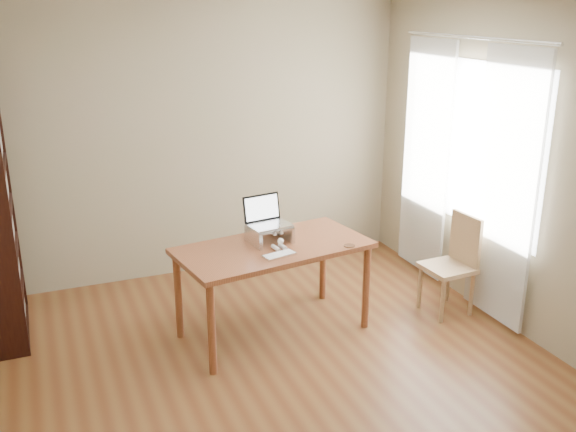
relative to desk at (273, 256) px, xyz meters
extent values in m
cube|color=brown|center=(-0.16, -0.76, -0.67)|extent=(4.00, 4.50, 0.02)
cube|color=gray|center=(-0.16, 1.50, 0.64)|extent=(4.00, 0.02, 2.60)
cube|color=gray|center=(-0.16, -3.02, 0.64)|extent=(4.00, 0.02, 2.60)
cube|color=gray|center=(1.85, -0.76, 0.64)|extent=(0.02, 4.50, 2.60)
cube|color=white|center=(1.82, 0.04, 0.74)|extent=(0.01, 1.80, 1.40)
cube|color=black|center=(-2.00, 0.79, -0.63)|extent=(0.30, 0.84, 0.02)
cube|color=black|center=(-1.97, 0.79, -0.46)|extent=(0.20, 0.78, 0.28)
cube|color=black|center=(-2.00, 0.79, -0.29)|extent=(0.30, 0.84, 0.03)
cube|color=black|center=(-1.97, 0.79, -0.12)|extent=(0.20, 0.78, 0.28)
cube|color=white|center=(1.76, -0.51, 0.49)|extent=(0.03, 0.70, 2.20)
cube|color=white|center=(1.76, 0.59, 0.49)|extent=(0.03, 0.70, 2.20)
cylinder|color=silver|center=(1.76, 0.04, 1.62)|extent=(0.03, 1.90, 0.03)
cube|color=brown|center=(0.00, 0.00, 0.07)|extent=(1.59, 0.96, 0.04)
cylinder|color=brown|center=(-0.69, 0.31, -0.30)|extent=(0.06, 0.06, 0.71)
cylinder|color=brown|center=(0.69, 0.31, -0.30)|extent=(0.06, 0.06, 0.71)
cylinder|color=brown|center=(-0.69, -0.31, -0.30)|extent=(0.06, 0.06, 0.71)
cylinder|color=brown|center=(0.69, -0.31, -0.30)|extent=(0.06, 0.06, 0.71)
cube|color=silver|center=(-0.15, 0.08, 0.15)|extent=(0.03, 0.25, 0.12)
cube|color=silver|center=(0.15, 0.08, 0.15)|extent=(0.03, 0.25, 0.12)
cube|color=silver|center=(0.00, 0.08, 0.22)|extent=(0.32, 0.25, 0.01)
cube|color=silver|center=(0.00, 0.08, 0.23)|extent=(0.35, 0.27, 0.02)
cube|color=black|center=(0.00, 0.21, 0.34)|extent=(0.32, 0.09, 0.21)
cube|color=white|center=(0.00, 0.20, 0.34)|extent=(0.29, 0.08, 0.18)
cube|color=silver|center=(-0.04, -0.22, 0.10)|extent=(0.27, 0.16, 0.02)
cube|color=white|center=(-0.04, -0.22, 0.11)|extent=(0.25, 0.14, 0.00)
cylinder|color=#52331C|center=(0.54, -0.24, 0.09)|extent=(0.09, 0.09, 0.01)
ellipsoid|color=#4C443C|center=(0.00, 0.11, 0.16)|extent=(0.18, 0.41, 0.14)
ellipsoid|color=#4C443C|center=(0.00, 0.22, 0.15)|extent=(0.16, 0.17, 0.13)
ellipsoid|color=#4C443C|center=(0.00, -0.08, 0.18)|extent=(0.11, 0.10, 0.10)
ellipsoid|color=white|center=(0.00, -0.04, 0.14)|extent=(0.10, 0.10, 0.09)
sphere|color=white|center=(0.00, -0.12, 0.16)|extent=(0.05, 0.05, 0.05)
cone|color=#4C443C|center=(-0.03, -0.08, 0.23)|extent=(0.03, 0.04, 0.04)
cone|color=#4C443C|center=(0.02, -0.08, 0.23)|extent=(0.03, 0.04, 0.04)
cylinder|color=white|center=(-0.03, -0.09, 0.11)|extent=(0.03, 0.10, 0.03)
cylinder|color=white|center=(0.03, -0.09, 0.11)|extent=(0.03, 0.10, 0.03)
cylinder|color=#4C443C|center=(0.09, 0.24, 0.11)|extent=(0.14, 0.22, 0.03)
cube|color=tan|center=(1.49, -0.22, -0.25)|extent=(0.40, 0.40, 0.04)
cylinder|color=tan|center=(1.34, -0.38, -0.46)|extent=(0.04, 0.04, 0.41)
cylinder|color=tan|center=(1.65, -0.38, -0.46)|extent=(0.04, 0.04, 0.41)
cylinder|color=tan|center=(1.34, -0.07, -0.46)|extent=(0.04, 0.04, 0.41)
cylinder|color=tan|center=(1.65, -0.07, -0.46)|extent=(0.04, 0.04, 0.41)
cube|color=tan|center=(1.67, -0.22, -0.03)|extent=(0.05, 0.36, 0.45)
camera|label=1|loc=(-1.66, -4.36, 1.90)|focal=40.00mm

